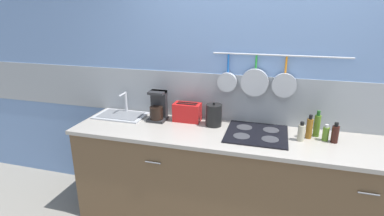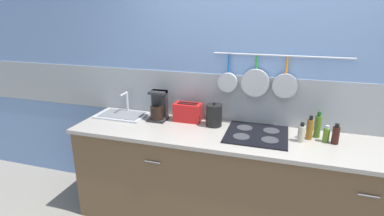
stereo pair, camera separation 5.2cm
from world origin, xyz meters
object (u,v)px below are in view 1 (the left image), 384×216
toaster (187,112)px  bottle_dish_soap (335,134)px  bottle_cooking_wine (301,132)px  kettle (214,115)px  coffee_maker (158,108)px  bottle_olive_oil (326,133)px  bottle_sesame_oil (309,128)px  bottle_vinegar (317,125)px

toaster → bottle_dish_soap: 1.32m
bottle_cooking_wine → bottle_dish_soap: 0.27m
toaster → kettle: 0.28m
coffee_maker → bottle_cooking_wine: (1.33, -0.14, -0.05)m
bottle_cooking_wine → bottle_dish_soap: bottle_dish_soap is taller
toaster → bottle_olive_oil: (1.24, -0.13, -0.03)m
bottle_sesame_oil → toaster: bearing=174.4°
coffee_maker → kettle: 0.56m
kettle → bottle_sesame_oil: bearing=-4.2°
bottle_dish_soap → bottle_sesame_oil: bearing=169.6°
toaster → bottle_vinegar: bottle_vinegar is taller
bottle_sesame_oil → bottle_dish_soap: (0.20, -0.04, -0.02)m
kettle → bottle_olive_oil: (0.97, -0.08, -0.04)m
toaster → kettle: kettle is taller
coffee_maker → bottle_dish_soap: size_ratio=1.69×
toaster → bottle_sesame_oil: 1.12m
toaster → bottle_olive_oil: bearing=-5.8°
bottle_cooking_wine → bottle_vinegar: (0.13, 0.14, 0.03)m
bottle_cooking_wine → bottle_sesame_oil: (0.07, 0.07, 0.02)m
kettle → bottle_dish_soap: kettle is taller
kettle → bottle_vinegar: 0.90m
toaster → bottle_sesame_oil: bearing=-5.6°
bottle_olive_oil → bottle_dish_soap: (0.07, -0.02, 0.01)m
bottle_cooking_wine → bottle_sesame_oil: 0.10m
bottle_cooking_wine → bottle_olive_oil: (0.20, 0.06, -0.01)m
kettle → coffee_maker: bearing=179.9°
bottle_cooking_wine → bottle_sesame_oil: bearing=47.9°
toaster → bottle_vinegar: 1.18m
bottle_cooking_wine → bottle_sesame_oil: size_ratio=0.80×
bottle_dish_soap → bottle_olive_oil: bearing=163.6°
bottle_dish_soap → kettle: bearing=174.6°
coffee_maker → toaster: size_ratio=1.06×
bottle_vinegar → bottle_dish_soap: bearing=-36.9°
toaster → bottle_cooking_wine: 1.06m
coffee_maker → bottle_dish_soap: 1.60m
kettle → bottle_sesame_oil: size_ratio=1.11×
bottle_cooking_wine → bottle_olive_oil: bearing=16.3°
coffee_maker → bottle_dish_soap: bearing=-3.5°
kettle → bottle_olive_oil: bearing=-4.6°
bottle_vinegar → bottle_cooking_wine: bearing=-134.0°
bottle_cooking_wine → bottle_olive_oil: size_ratio=1.17×
bottle_cooking_wine → bottle_dish_soap: size_ratio=0.96×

